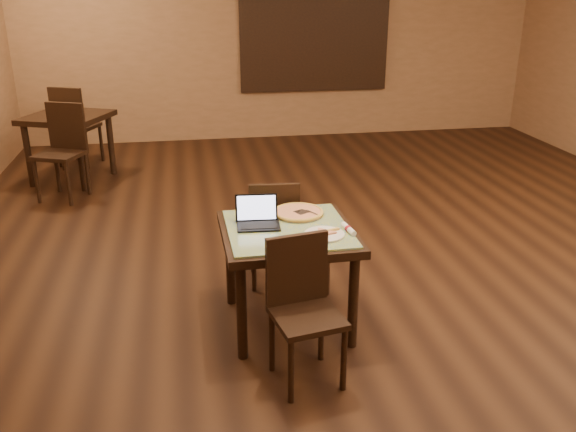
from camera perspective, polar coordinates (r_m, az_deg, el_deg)
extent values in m
plane|color=black|center=(5.43, 8.23, -5.03)|extent=(10.00, 10.00, 0.00)
cube|color=#996E4D|center=(9.78, -0.52, 16.06)|extent=(8.00, 0.02, 3.00)
cube|color=navy|center=(9.84, 2.51, 16.37)|extent=(2.20, 0.04, 1.50)
cube|color=black|center=(9.82, 2.54, 16.36)|extent=(2.34, 0.02, 1.64)
cylinder|color=black|center=(4.05, -4.36, -8.86)|extent=(0.07, 0.07, 0.71)
cylinder|color=black|center=(4.72, -5.43, -4.29)|extent=(0.07, 0.07, 0.71)
cylinder|color=black|center=(4.19, 6.13, -7.86)|extent=(0.07, 0.07, 0.71)
cylinder|color=black|center=(4.84, 3.58, -3.58)|extent=(0.07, 0.07, 0.71)
cube|color=black|center=(4.27, -0.02, -1.65)|extent=(0.93, 0.93, 0.06)
cube|color=blue|center=(4.26, -0.02, -1.21)|extent=(0.85, 0.85, 0.02)
cylinder|color=black|center=(3.72, 0.28, -14.36)|extent=(0.04, 0.04, 0.43)
cylinder|color=black|center=(3.99, -1.52, -11.65)|extent=(0.04, 0.04, 0.43)
cylinder|color=black|center=(3.84, 5.24, -13.25)|extent=(0.04, 0.04, 0.43)
cylinder|color=black|center=(4.10, 3.13, -10.71)|extent=(0.04, 0.04, 0.43)
cube|color=black|center=(3.78, 1.82, -9.49)|extent=(0.47, 0.47, 0.04)
cube|color=black|center=(3.81, 0.82, -4.95)|extent=(0.40, 0.11, 0.46)
cylinder|color=black|center=(5.28, 0.35, -3.03)|extent=(0.04, 0.04, 0.43)
cylinder|color=black|center=(4.97, 0.73, -4.63)|extent=(0.04, 0.04, 0.43)
cylinder|color=black|center=(5.26, -3.34, -3.16)|extent=(0.04, 0.04, 0.43)
cylinder|color=black|center=(4.95, -3.21, -4.78)|extent=(0.04, 0.04, 0.43)
cube|color=black|center=(5.02, -1.39, -1.49)|extent=(0.43, 0.43, 0.04)
cube|color=black|center=(4.76, -1.27, 0.41)|extent=(0.40, 0.07, 0.45)
cube|color=black|center=(4.27, -2.78, -0.93)|extent=(0.31, 0.23, 0.01)
cube|color=black|center=(4.33, -2.98, 0.78)|extent=(0.30, 0.07, 0.20)
cube|color=silver|center=(4.33, -2.97, 0.79)|extent=(0.27, 0.05, 0.17)
cylinder|color=white|center=(4.13, 3.42, -1.74)|extent=(0.27, 0.27, 0.02)
cylinder|color=silver|center=(4.50, 0.96, 0.18)|extent=(0.35, 0.35, 0.01)
cylinder|color=beige|center=(4.49, 0.96, 0.33)|extent=(0.36, 0.36, 0.02)
torus|color=gold|center=(4.49, 0.96, 0.39)|extent=(0.37, 0.37, 0.02)
cube|color=silver|center=(4.47, 1.26, 0.38)|extent=(0.18, 0.23, 0.01)
cylinder|color=white|center=(4.21, 5.68, -1.21)|extent=(0.06, 0.19, 0.04)
cylinder|color=maroon|center=(4.21, 5.68, -1.21)|extent=(0.05, 0.04, 0.04)
cylinder|color=black|center=(8.06, -23.13, 5.26)|extent=(0.08, 0.08, 0.79)
cylinder|color=black|center=(8.63, -20.41, 6.59)|extent=(0.08, 0.08, 0.79)
cylinder|color=black|center=(7.67, -18.79, 5.08)|extent=(0.08, 0.08, 0.79)
cylinder|color=black|center=(8.26, -16.24, 6.47)|extent=(0.08, 0.08, 0.79)
cube|color=black|center=(8.06, -20.00, 8.67)|extent=(1.17, 1.17, 0.07)
cylinder|color=black|center=(7.45, -22.45, 2.98)|extent=(0.04, 0.04, 0.50)
cylinder|color=black|center=(7.76, -20.78, 3.90)|extent=(0.04, 0.04, 0.50)
cylinder|color=black|center=(7.23, -19.84, 2.80)|extent=(0.04, 0.04, 0.50)
cylinder|color=black|center=(7.55, -18.24, 3.76)|extent=(0.04, 0.04, 0.50)
cube|color=black|center=(7.42, -20.60, 5.38)|extent=(0.62, 0.62, 0.04)
cube|color=black|center=(7.53, -20.01, 7.95)|extent=(0.45, 0.23, 0.54)
cylinder|color=black|center=(8.94, -17.07, 6.50)|extent=(0.04, 0.04, 0.50)
cylinder|color=black|center=(8.60, -18.39, 5.81)|extent=(0.04, 0.04, 0.50)
cylinder|color=black|center=(9.14, -19.27, 6.57)|extent=(0.04, 0.04, 0.50)
cylinder|color=black|center=(8.82, -20.63, 5.89)|extent=(0.04, 0.04, 0.50)
cube|color=black|center=(8.81, -19.05, 7.91)|extent=(0.62, 0.62, 0.04)
cube|color=black|center=(8.58, -20.02, 9.45)|extent=(0.45, 0.23, 0.54)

